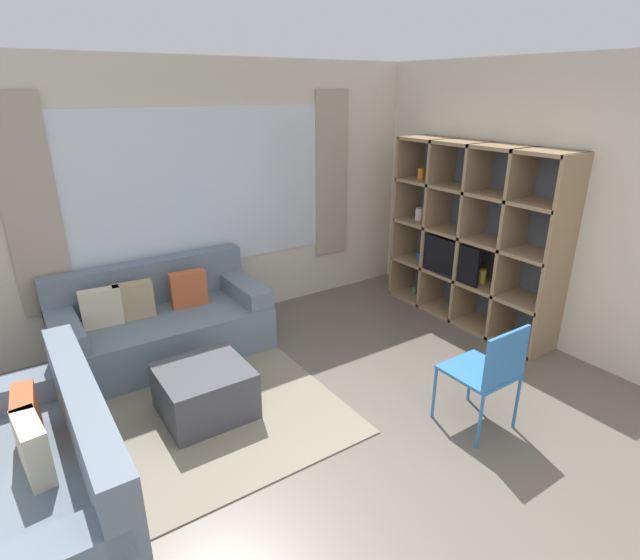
{
  "coord_description": "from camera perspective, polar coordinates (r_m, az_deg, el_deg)",
  "views": [
    {
      "loc": [
        -1.84,
        -1.55,
        2.42
      ],
      "look_at": [
        0.41,
        1.81,
        0.85
      ],
      "focal_mm": 28.0,
      "sensor_mm": 36.0,
      "label": 1
    }
  ],
  "objects": [
    {
      "name": "ottoman",
      "position": [
        4.08,
        -13.02,
        -12.31
      ],
      "size": [
        0.66,
        0.63,
        0.4
      ],
      "color": "#47474C",
      "rests_on": "ground_plane"
    },
    {
      "name": "folding_chair",
      "position": [
        3.86,
        18.77,
        -9.6
      ],
      "size": [
        0.44,
        0.46,
        0.86
      ],
      "rotation": [
        0.0,
        0.0,
        3.14
      ],
      "color": "#3375B7",
      "rests_on": "ground_plane"
    },
    {
      "name": "shelving_unit",
      "position": [
        5.54,
        17.05,
        4.78
      ],
      "size": [
        0.44,
        2.01,
        1.91
      ],
      "color": "#515660",
      "rests_on": "ground_plane"
    },
    {
      "name": "couch_main",
      "position": [
        4.99,
        -17.62,
        -4.84
      ],
      "size": [
        1.89,
        0.92,
        0.86
      ],
      "color": "slate",
      "rests_on": "ground_plane"
    },
    {
      "name": "couch_side",
      "position": [
        3.45,
        -29.71,
        -19.82
      ],
      "size": [
        0.92,
        1.78,
        0.86
      ],
      "rotation": [
        0.0,
        0.0,
        -1.57
      ],
      "color": "slate",
      "rests_on": "ground_plane"
    },
    {
      "name": "ground_plane",
      "position": [
        3.41,
        12.41,
        -24.59
      ],
      "size": [
        16.0,
        16.0,
        0.0
      ],
      "primitive_type": "plane",
      "color": "#665B51"
    },
    {
      "name": "wall_right",
      "position": [
        5.54,
        20.0,
        8.82
      ],
      "size": [
        0.07,
        4.49,
        2.7
      ],
      "primitive_type": "cube",
      "color": "beige",
      "rests_on": "ground_plane"
    },
    {
      "name": "wall_back",
      "position": [
        5.32,
        -13.08,
        9.13
      ],
      "size": [
        6.25,
        0.11,
        2.7
      ],
      "color": "beige",
      "rests_on": "ground_plane"
    },
    {
      "name": "area_rug",
      "position": [
        4.14,
        -18.53,
        -15.76
      ],
      "size": [
        2.79,
        2.0,
        0.01
      ],
      "primitive_type": "cube",
      "color": "gray",
      "rests_on": "ground_plane"
    }
  ]
}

